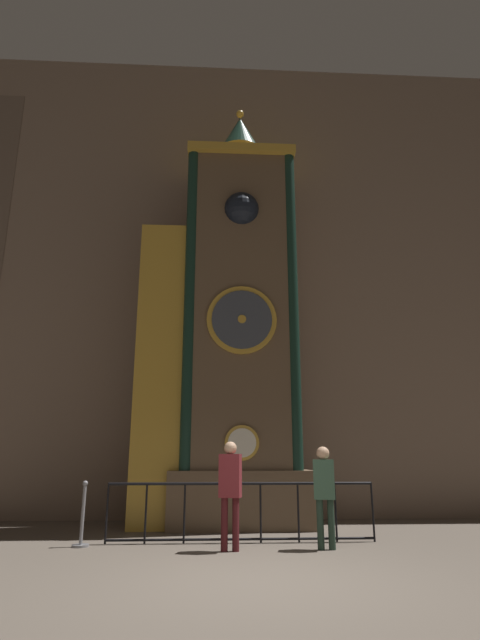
{
  "coord_description": "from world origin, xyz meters",
  "views": [
    {
      "loc": [
        -0.6,
        -6.47,
        1.43
      ],
      "look_at": [
        0.01,
        4.76,
        4.52
      ],
      "focal_mm": 28.0,
      "sensor_mm": 36.0,
      "label": 1
    }
  ],
  "objects_px": {
    "stanchion_post": "(82,525)",
    "visitor_near": "(230,484)",
    "visitor_far": "(324,486)",
    "clock_tower": "(225,327)"
  },
  "relations": [
    {
      "from": "visitor_far",
      "to": "stanchion_post",
      "type": "xyz_separation_m",
      "value": [
        -3.99,
        0.49,
        -0.62
      ]
    },
    {
      "from": "visitor_far",
      "to": "stanchion_post",
      "type": "height_order",
      "value": "visitor_far"
    },
    {
      "from": "clock_tower",
      "to": "visitor_near",
      "type": "height_order",
      "value": "clock_tower"
    },
    {
      "from": "clock_tower",
      "to": "stanchion_post",
      "type": "relative_size",
      "value": 9.88
    },
    {
      "from": "visitor_near",
      "to": "visitor_far",
      "type": "bearing_deg",
      "value": 17.2
    },
    {
      "from": "stanchion_post",
      "to": "visitor_near",
      "type": "bearing_deg",
      "value": -12.82
    },
    {
      "from": "visitor_far",
      "to": "visitor_near",
      "type": "bearing_deg",
      "value": -165.32
    },
    {
      "from": "clock_tower",
      "to": "visitor_near",
      "type": "xyz_separation_m",
      "value": [
        0.03,
        -2.75,
        -3.33
      ]
    },
    {
      "from": "clock_tower",
      "to": "visitor_far",
      "type": "height_order",
      "value": "clock_tower"
    },
    {
      "from": "clock_tower",
      "to": "visitor_near",
      "type": "distance_m",
      "value": 4.31
    }
  ]
}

